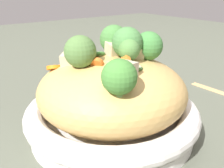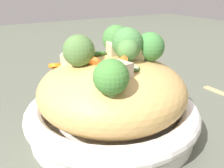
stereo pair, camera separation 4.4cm
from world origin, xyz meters
name	(u,v)px [view 1 (the left image)]	position (x,y,z in m)	size (l,w,h in m)	color
ground_plane	(112,131)	(0.00, 0.00, 0.00)	(3.00, 3.00, 0.00)	#54584A
serving_bowl	(112,117)	(0.00, 0.00, 0.03)	(0.31, 0.31, 0.06)	white
noodle_heap	(112,90)	(0.00, 0.00, 0.08)	(0.26, 0.26, 0.12)	tan
broccoli_florets	(119,50)	(0.01, -0.01, 0.15)	(0.18, 0.22, 0.09)	#A0BE73
carrot_coins	(92,59)	(-0.02, 0.03, 0.13)	(0.14, 0.17, 0.05)	orange
zucchini_slices	(115,57)	(0.02, 0.02, 0.14)	(0.13, 0.18, 0.05)	beige
chicken_chunks	(114,59)	(0.00, -0.01, 0.14)	(0.13, 0.14, 0.04)	beige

